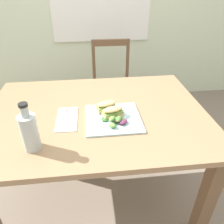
{
  "coord_description": "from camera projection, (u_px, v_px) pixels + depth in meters",
  "views": [
    {
      "loc": [
        -0.12,
        -0.95,
        1.4
      ],
      "look_at": [
        -0.0,
        0.06,
        0.76
      ],
      "focal_mm": 35.29,
      "sensor_mm": 36.0,
      "label": 1
    }
  ],
  "objects": [
    {
      "name": "salad_mixed_greens",
      "position": [
        116.0,
        120.0,
        1.12
      ],
      "size": [
        0.14,
        0.12,
        0.03
      ],
      "color": "#3D7033",
      "rests_on": "plate_lunch"
    },
    {
      "name": "plate_lunch",
      "position": [
        113.0,
        118.0,
        1.18
      ],
      "size": [
        0.29,
        0.29,
        0.01
      ],
      "primitive_type": "cube",
      "color": "silver",
      "rests_on": "dining_table"
    },
    {
      "name": "sandwich_half_front",
      "position": [
        113.0,
        112.0,
        1.17
      ],
      "size": [
        0.12,
        0.09,
        0.06
      ],
      "color": "#DBB270",
      "rests_on": "plate_lunch"
    },
    {
      "name": "chair_wooden_far",
      "position": [
        112.0,
        86.0,
        2.2
      ],
      "size": [
        0.41,
        0.41,
        0.87
      ],
      "color": "brown",
      "rests_on": "ground"
    },
    {
      "name": "sandwich_half_back",
      "position": [
        106.0,
        106.0,
        1.22
      ],
      "size": [
        0.12,
        0.09,
        0.06
      ],
      "color": "#DBB270",
      "rests_on": "plate_lunch"
    },
    {
      "name": "napkin_folded",
      "position": [
        67.0,
        119.0,
        1.18
      ],
      "size": [
        0.11,
        0.23,
        0.0
      ],
      "primitive_type": "cube",
      "rotation": [
        0.0,
        0.0,
        -0.02
      ],
      "color": "silver",
      "rests_on": "dining_table"
    },
    {
      "name": "dining_table",
      "position": [
        97.0,
        129.0,
        1.31
      ],
      "size": [
        1.24,
        0.91,
        0.74
      ],
      "color": "#997551",
      "rests_on": "ground"
    },
    {
      "name": "bottle_cold_brew",
      "position": [
        30.0,
        133.0,
        0.94
      ],
      "size": [
        0.08,
        0.08,
        0.23
      ],
      "color": "#472819",
      "rests_on": "dining_table"
    },
    {
      "name": "ground_plane",
      "position": [
        113.0,
        207.0,
        1.56
      ],
      "size": [
        7.25,
        7.25,
        0.0
      ],
      "primitive_type": "plane",
      "color": "#7A6B5B"
    },
    {
      "name": "fork_on_napkin",
      "position": [
        67.0,
        117.0,
        1.19
      ],
      "size": [
        0.03,
        0.19,
        0.0
      ],
      "color": "silver",
      "rests_on": "napkin_folded"
    }
  ]
}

